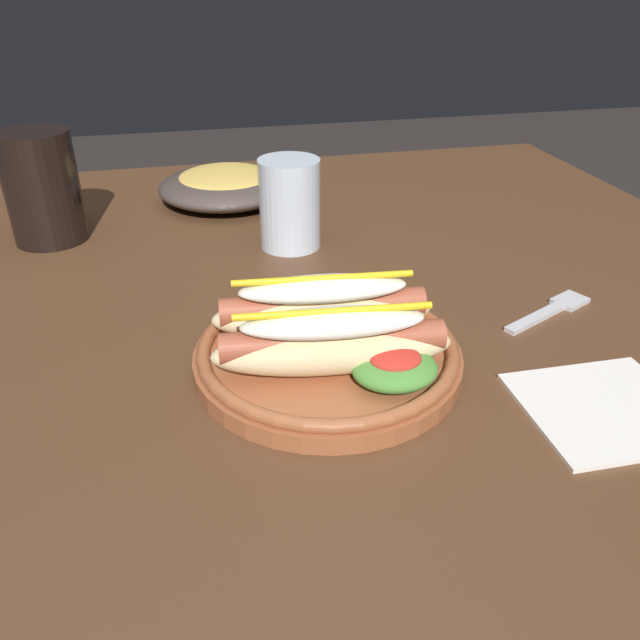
{
  "coord_description": "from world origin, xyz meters",
  "views": [
    {
      "loc": [
        -0.07,
        -0.58,
        1.06
      ],
      "look_at": [
        0.04,
        -0.1,
        0.77
      ],
      "focal_mm": 35.36,
      "sensor_mm": 36.0,
      "label": 1
    }
  ],
  "objects_px": {
    "soda_cup": "(42,187)",
    "side_bowl": "(226,185)",
    "water_cup": "(290,204)",
    "napkin": "(605,409)",
    "fork": "(552,310)",
    "hot_dog_plate": "(330,341)"
  },
  "relations": [
    {
      "from": "soda_cup",
      "to": "side_bowl",
      "type": "bearing_deg",
      "value": 23.0
    },
    {
      "from": "water_cup",
      "to": "napkin",
      "type": "bearing_deg",
      "value": -64.46
    },
    {
      "from": "side_bowl",
      "to": "napkin",
      "type": "xyz_separation_m",
      "value": [
        0.25,
        -0.58,
        -0.02
      ]
    },
    {
      "from": "hot_dog_plate",
      "to": "soda_cup",
      "type": "bearing_deg",
      "value": 127.46
    },
    {
      "from": "napkin",
      "to": "fork",
      "type": "bearing_deg",
      "value": 73.79
    },
    {
      "from": "hot_dog_plate",
      "to": "water_cup",
      "type": "xyz_separation_m",
      "value": [
        0.02,
        0.28,
        0.03
      ]
    },
    {
      "from": "water_cup",
      "to": "napkin",
      "type": "xyz_separation_m",
      "value": [
        0.18,
        -0.39,
        -0.05
      ]
    },
    {
      "from": "hot_dog_plate",
      "to": "water_cup",
      "type": "height_order",
      "value": "water_cup"
    },
    {
      "from": "water_cup",
      "to": "side_bowl",
      "type": "distance_m",
      "value": 0.2
    },
    {
      "from": "soda_cup",
      "to": "water_cup",
      "type": "xyz_separation_m",
      "value": [
        0.3,
        -0.09,
        -0.01
      ]
    },
    {
      "from": "fork",
      "to": "side_bowl",
      "type": "xyz_separation_m",
      "value": [
        -0.29,
        0.42,
        0.02
      ]
    },
    {
      "from": "side_bowl",
      "to": "napkin",
      "type": "height_order",
      "value": "side_bowl"
    },
    {
      "from": "soda_cup",
      "to": "side_bowl",
      "type": "height_order",
      "value": "soda_cup"
    },
    {
      "from": "fork",
      "to": "soda_cup",
      "type": "distance_m",
      "value": 0.62
    },
    {
      "from": "water_cup",
      "to": "napkin",
      "type": "height_order",
      "value": "water_cup"
    },
    {
      "from": "fork",
      "to": "napkin",
      "type": "height_order",
      "value": "same"
    },
    {
      "from": "side_bowl",
      "to": "hot_dog_plate",
      "type": "bearing_deg",
      "value": -84.39
    },
    {
      "from": "hot_dog_plate",
      "to": "water_cup",
      "type": "distance_m",
      "value": 0.28
    },
    {
      "from": "water_cup",
      "to": "side_bowl",
      "type": "xyz_separation_m",
      "value": [
        -0.06,
        0.19,
        -0.03
      ]
    },
    {
      "from": "hot_dog_plate",
      "to": "fork",
      "type": "relative_size",
      "value": 2.03
    },
    {
      "from": "hot_dog_plate",
      "to": "side_bowl",
      "type": "xyz_separation_m",
      "value": [
        -0.05,
        0.46,
        -0.0
      ]
    },
    {
      "from": "fork",
      "to": "side_bowl",
      "type": "distance_m",
      "value": 0.51
    }
  ]
}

